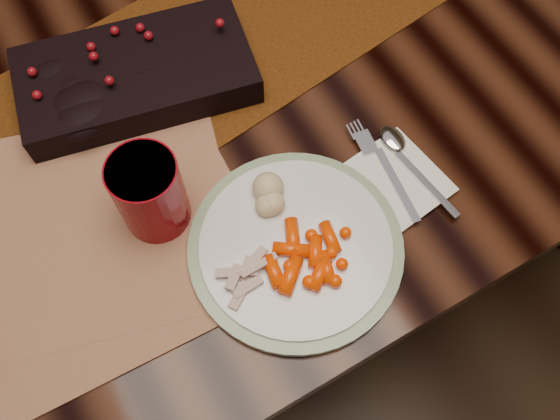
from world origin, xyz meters
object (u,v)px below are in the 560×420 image
mashed_potatoes (262,203)px  turkey_shreds (247,275)px  placemat_main (105,260)px  centerpiece (135,72)px  dining_table (220,188)px  red_cup (150,193)px  baby_carrots (305,256)px  napkin (398,179)px  dinner_plate (296,247)px

mashed_potatoes → turkey_shreds: size_ratio=1.08×
placemat_main → mashed_potatoes: mashed_potatoes is taller
mashed_potatoes → turkey_shreds: mashed_potatoes is taller
centerpiece → placemat_main: bearing=-123.5°
dining_table → red_cup: bearing=-129.3°
placemat_main → turkey_shreds: bearing=-36.3°
centerpiece → baby_carrots: 0.39m
centerpiece → mashed_potatoes: centerpiece is taller
placemat_main → mashed_potatoes: bearing=-10.3°
baby_carrots → napkin: size_ratio=0.83×
dining_table → mashed_potatoes: size_ratio=21.24×
dinner_plate → baby_carrots: 0.03m
placemat_main → red_cup: bearing=17.8°
turkey_shreds → red_cup: bearing=112.6°
dining_table → napkin: (0.17, -0.31, 0.38)m
dining_table → centerpiece: 0.42m
turkey_shreds → baby_carrots: bearing=-10.9°
dining_table → turkey_shreds: bearing=-105.3°
mashed_potatoes → dinner_plate: bearing=-77.7°
placemat_main → dinner_plate: (0.23, -0.12, 0.01)m
red_cup → turkey_shreds: bearing=-67.4°
dinner_plate → mashed_potatoes: mashed_potatoes is taller
baby_carrots → napkin: 0.19m
mashed_potatoes → turkey_shreds: bearing=-130.3°
mashed_potatoes → napkin: bearing=-13.4°
mashed_potatoes → red_cup: bearing=149.3°
dining_table → mashed_potatoes: bearing=-96.3°
dinner_plate → red_cup: bearing=134.8°
baby_carrots → turkey_shreds: baby_carrots is taller
dinner_plate → napkin: bearing=6.1°
dinner_plate → baby_carrots: baby_carrots is taller
dining_table → mashed_potatoes: 0.49m
dining_table → dinner_plate: bearing=-92.5°
turkey_shreds → mashed_potatoes: bearing=49.7°
dinner_plate → placemat_main: bearing=153.6°
centerpiece → napkin: centerpiece is taller
centerpiece → napkin: (0.25, -0.34, -0.03)m
placemat_main → turkey_shreds: turkey_shreds is taller
placemat_main → mashed_potatoes: size_ratio=4.94×
dining_table → turkey_shreds: 0.53m
dinner_plate → baby_carrots: (-0.00, -0.02, 0.02)m
baby_carrots → napkin: (0.18, 0.04, -0.02)m
dining_table → placemat_main: size_ratio=4.30×
turkey_shreds → centerpiece: bearing=89.1°
dinner_plate → turkey_shreds: turkey_shreds is taller
dinner_plate → baby_carrots: size_ratio=2.68×
mashed_potatoes → red_cup: red_cup is taller
placemat_main → mashed_potatoes: (0.22, -0.05, 0.04)m
red_cup → mashed_potatoes: bearing=-30.7°
baby_carrots → turkey_shreds: size_ratio=1.40×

